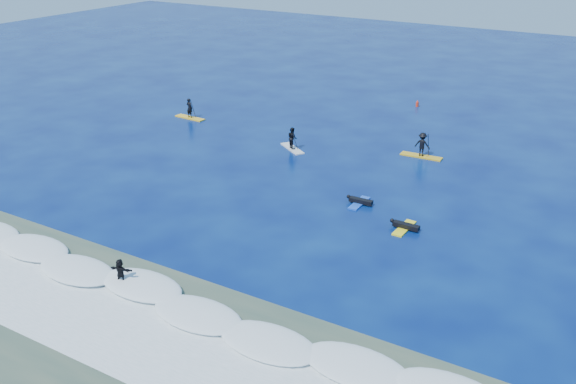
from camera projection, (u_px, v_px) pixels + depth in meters
The scene contains 11 objects.
ground at pixel (237, 214), 40.65m from camera, with size 160.00×160.00×0.00m, color #040F4D.
shallow_water at pixel (63, 325), 29.63m from camera, with size 90.00×13.00×0.01m, color #364A3D.
breaking_wave at pixel (125, 285), 32.78m from camera, with size 40.00×6.00×0.30m, color white.
whitewater at pixel (80, 314), 30.42m from camera, with size 34.00×5.00×0.02m, color silver.
sup_paddler_left at pixel (190, 111), 59.41m from camera, with size 3.17×0.99×2.19m.
sup_paddler_center at pixel (292, 140), 51.52m from camera, with size 2.90×2.31×2.11m.
sup_paddler_right at pixel (422, 146), 49.82m from camera, with size 3.29×0.95×2.29m.
prone_paddler_near at pixel (405, 226), 38.60m from camera, with size 1.88×2.37×0.49m.
prone_paddler_far at pixel (360, 202), 41.96m from camera, with size 1.82×2.31×0.48m.
wave_surfer at pixel (121, 273), 32.34m from camera, with size 2.04×0.99×1.43m.
marker_buoy at pixel (417, 104), 63.15m from camera, with size 0.29×0.29×0.69m.
Camera 1 is at (21.67, -29.85, 17.42)m, focal length 40.00 mm.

